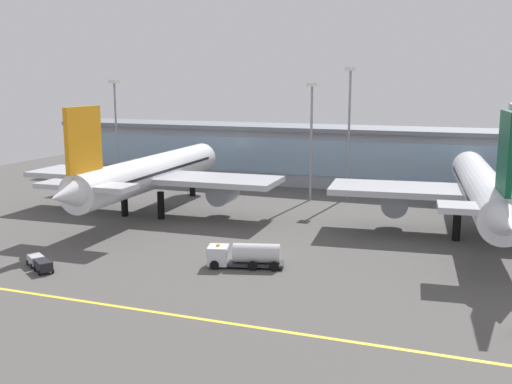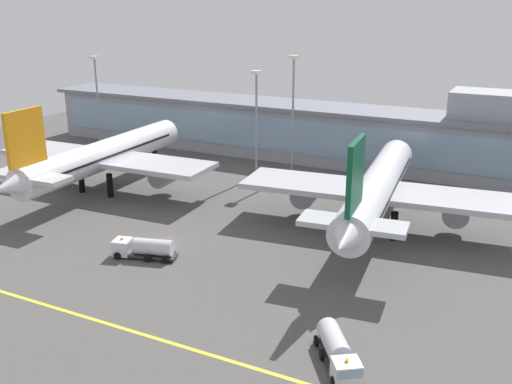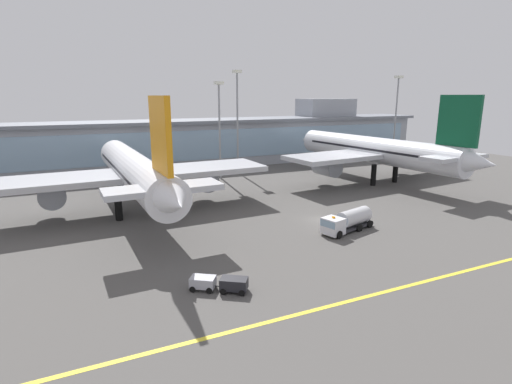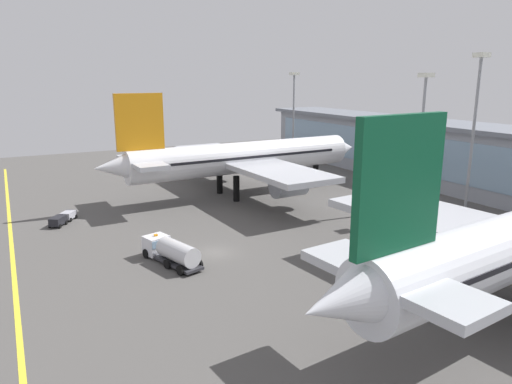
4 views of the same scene
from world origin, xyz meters
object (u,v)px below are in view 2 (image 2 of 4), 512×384
Objects in this scene: airliner_near_left at (104,156)px; fuel_tanker_truck at (338,353)px; apron_light_mast_centre at (293,99)px; apron_light_mast_east at (256,108)px; airliner_near_right at (377,189)px; service_truck_far at (142,248)px; apron_light_mast_far_east at (97,88)px.

fuel_tanker_truck is (58.12, -33.89, -5.25)m from airliner_near_left.
fuel_tanker_truck is at bearing -122.32° from airliner_near_left.
apron_light_mast_centre is 1.13× the size of apron_light_mast_east.
airliner_near_right is 2.15× the size of apron_light_mast_centre.
service_truck_far is at bearing -144.33° from fuel_tanker_truck.
fuel_tanker_truck is 0.94× the size of service_truck_far.
apron_light_mast_far_east reaches higher than airliner_near_left.
airliner_near_left is 0.99× the size of airliner_near_right.
apron_light_mast_far_east is (-23.23, 25.48, 7.84)m from airliner_near_left.
service_truck_far is 0.38× the size of apron_light_mast_centre.
airliner_near_left is 2.34× the size of apron_light_mast_far_east.
apron_light_mast_centre is (-30.30, 58.67, 14.35)m from fuel_tanker_truck.
apron_light_mast_centre reaches higher than fuel_tanker_truck.
fuel_tanker_truck is at bearing 144.38° from service_truck_far.
service_truck_far is at bearing -93.36° from apron_light_mast_centre.
apron_light_mast_east is at bearing -6.23° from apron_light_mast_far_east.
apron_light_mast_far_east is at bearing -59.99° from service_truck_far.
apron_light_mast_east is at bearing 53.57° from airliner_near_right.
airliner_near_right is 5.93× the size of fuel_tanker_truck.
fuel_tanker_truck is 0.36× the size of apron_light_mast_centre.
airliner_near_right is 33.28m from apron_light_mast_centre.
apron_light_mast_east is (-29.67, 17.44, 7.49)m from airliner_near_right.
apron_light_mast_centre is at bearing 173.01° from fuel_tanker_truck.
apron_light_mast_east is at bearing -145.22° from apron_light_mast_centre.
apron_light_mast_east reaches higher than airliner_near_right.
airliner_near_left is at bearing -154.55° from fuel_tanker_truck.
airliner_near_left is 5.85× the size of fuel_tanker_truck.
airliner_near_left is 33.68m from service_truck_far.
apron_light_mast_far_east is at bearing 179.22° from apron_light_mast_centre.
apron_light_mast_far_east reaches higher than airliner_near_right.
apron_light_mast_far_east is (-44.99, 4.91, 0.30)m from apron_light_mast_east.
fuel_tanker_truck is 101.56m from apron_light_mast_far_east.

